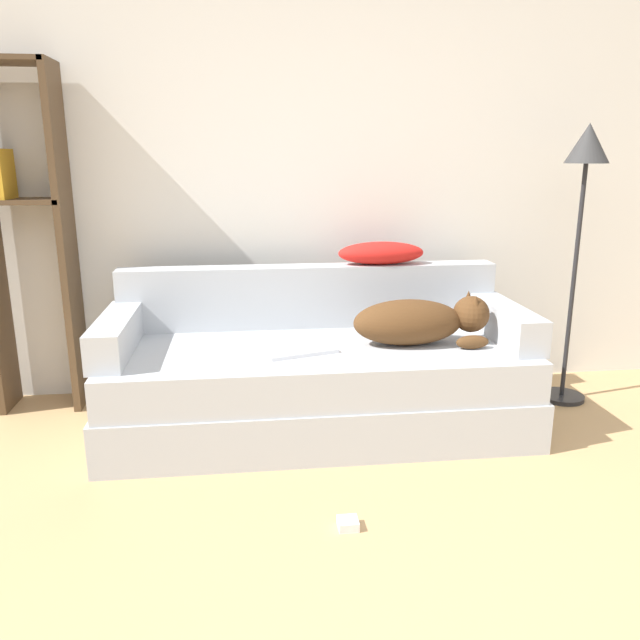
{
  "coord_description": "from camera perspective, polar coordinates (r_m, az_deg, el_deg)",
  "views": [
    {
      "loc": [
        -0.42,
        -0.89,
        1.32
      ],
      "look_at": [
        -0.09,
        1.89,
        0.58
      ],
      "focal_mm": 35.0,
      "sensor_mm": 36.0,
      "label": 1
    }
  ],
  "objects": [
    {
      "name": "couch_backrest",
      "position": [
        3.33,
        -0.94,
        2.22
      ],
      "size": [
        1.99,
        0.15,
        0.33
      ],
      "color": "#B2B7BC",
      "rests_on": "couch"
    },
    {
      "name": "couch_arm_right",
      "position": [
        3.24,
        16.57,
        -0.19
      ],
      "size": [
        0.15,
        0.68,
        0.17
      ],
      "color": "#B2B7BC",
      "rests_on": "couch"
    },
    {
      "name": "couch",
      "position": [
        3.1,
        -0.21,
        -6.17
      ],
      "size": [
        2.03,
        0.87,
        0.43
      ],
      "color": "#B2B7BC",
      "rests_on": "ground_plane"
    },
    {
      "name": "laptop",
      "position": [
        2.94,
        -2.09,
        -2.65
      ],
      "size": [
        0.38,
        0.31,
        0.02
      ],
      "rotation": [
        0.0,
        0.0,
        0.29
      ],
      "color": "silver",
      "rests_on": "couch"
    },
    {
      "name": "dog",
      "position": [
        3.05,
        9.13,
        -0.09
      ],
      "size": [
        0.67,
        0.26,
        0.25
      ],
      "color": "#513319",
      "rests_on": "couch"
    },
    {
      "name": "bookshelf",
      "position": [
        3.54,
        -25.43,
        7.92
      ],
      "size": [
        0.42,
        0.26,
        1.77
      ],
      "color": "#4C3823",
      "rests_on": "ground_plane"
    },
    {
      "name": "wall_back",
      "position": [
        3.55,
        -0.08,
        15.28
      ],
      "size": [
        7.42,
        0.06,
        2.7
      ],
      "color": "silver",
      "rests_on": "ground_plane"
    },
    {
      "name": "couch_arm_left",
      "position": [
        3.04,
        -18.13,
        -1.3
      ],
      "size": [
        0.15,
        0.68,
        0.17
      ],
      "color": "#B2B7BC",
      "rests_on": "couch"
    },
    {
      "name": "floor_lamp",
      "position": [
        3.54,
        22.96,
        11.24
      ],
      "size": [
        0.24,
        0.24,
        1.48
      ],
      "color": "#232326",
      "rests_on": "ground_plane"
    },
    {
      "name": "throw_pillow",
      "position": [
        3.35,
        5.6,
        6.12
      ],
      "size": [
        0.46,
        0.18,
        0.12
      ],
      "color": "red",
      "rests_on": "couch_backrest"
    },
    {
      "name": "power_adapter",
      "position": [
        2.4,
        2.57,
        -18.11
      ],
      "size": [
        0.07,
        0.07,
        0.03
      ],
      "color": "silver",
      "rests_on": "ground_plane"
    }
  ]
}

